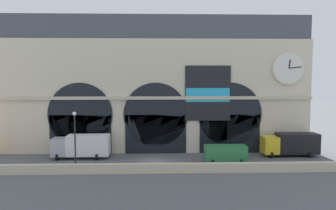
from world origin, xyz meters
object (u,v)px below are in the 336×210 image
Objects in this scene: van_mideast at (225,153)px; street_lamp_quayside at (75,134)px; box_truck_east at (291,144)px; box_truck_midwest at (82,146)px.

van_mideast is 18.49m from street_lamp_quayside.
street_lamp_quayside is at bearing -169.31° from van_mideast.
box_truck_east is at bearing 18.59° from van_mideast.
street_lamp_quayside is (-27.51, -6.61, 2.71)m from box_truck_east.
box_truck_midwest reaches higher than van_mideast.
box_truck_midwest is at bearing -179.28° from box_truck_east.
box_truck_midwest is 1.09× the size of street_lamp_quayside.
van_mideast is 10.15m from box_truck_east.
van_mideast is 0.69× the size of box_truck_east.
street_lamp_quayside is at bearing -83.71° from box_truck_midwest.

